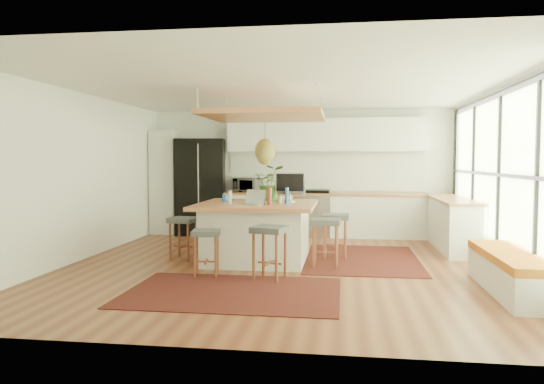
# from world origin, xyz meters

# --- Properties ---
(floor) EXTENTS (7.00, 7.00, 0.00)m
(floor) POSITION_xyz_m (0.00, 0.00, 0.00)
(floor) COLOR #5E2B1A
(floor) RESTS_ON ground
(ceiling) EXTENTS (7.00, 7.00, 0.00)m
(ceiling) POSITION_xyz_m (0.00, 0.00, 2.70)
(ceiling) COLOR white
(ceiling) RESTS_ON ground
(wall_back) EXTENTS (6.50, 0.00, 6.50)m
(wall_back) POSITION_xyz_m (0.00, 3.50, 1.35)
(wall_back) COLOR white
(wall_back) RESTS_ON ground
(wall_front) EXTENTS (6.50, 0.00, 6.50)m
(wall_front) POSITION_xyz_m (0.00, -3.50, 1.35)
(wall_front) COLOR white
(wall_front) RESTS_ON ground
(wall_left) EXTENTS (0.00, 7.00, 7.00)m
(wall_left) POSITION_xyz_m (-3.25, 0.00, 1.35)
(wall_left) COLOR white
(wall_left) RESTS_ON ground
(wall_right) EXTENTS (0.00, 7.00, 7.00)m
(wall_right) POSITION_xyz_m (3.25, 0.00, 1.35)
(wall_right) COLOR white
(wall_right) RESTS_ON ground
(window_wall) EXTENTS (0.10, 6.20, 2.60)m
(window_wall) POSITION_xyz_m (3.22, 0.00, 1.40)
(window_wall) COLOR black
(window_wall) RESTS_ON wall_right
(pantry) EXTENTS (0.55, 0.60, 2.25)m
(pantry) POSITION_xyz_m (-2.95, 3.18, 1.12)
(pantry) COLOR white
(pantry) RESTS_ON floor
(back_counter_base) EXTENTS (4.20, 0.60, 0.88)m
(back_counter_base) POSITION_xyz_m (0.55, 3.18, 0.44)
(back_counter_base) COLOR white
(back_counter_base) RESTS_ON floor
(back_counter_top) EXTENTS (4.24, 0.64, 0.05)m
(back_counter_top) POSITION_xyz_m (0.55, 3.18, 0.90)
(back_counter_top) COLOR #A7613B
(back_counter_top) RESTS_ON back_counter_base
(backsplash) EXTENTS (4.20, 0.02, 0.80)m
(backsplash) POSITION_xyz_m (0.55, 3.48, 1.35)
(backsplash) COLOR white
(backsplash) RESTS_ON wall_back
(upper_cabinets) EXTENTS (4.20, 0.34, 0.70)m
(upper_cabinets) POSITION_xyz_m (0.55, 3.32, 2.15)
(upper_cabinets) COLOR white
(upper_cabinets) RESTS_ON wall_back
(range) EXTENTS (0.76, 0.62, 1.00)m
(range) POSITION_xyz_m (0.30, 3.18, 0.50)
(range) COLOR #A5A5AA
(range) RESTS_ON floor
(right_counter_base) EXTENTS (0.60, 2.50, 0.88)m
(right_counter_base) POSITION_xyz_m (2.93, 2.00, 0.44)
(right_counter_base) COLOR white
(right_counter_base) RESTS_ON floor
(right_counter_top) EXTENTS (0.64, 2.54, 0.05)m
(right_counter_top) POSITION_xyz_m (2.93, 2.00, 0.90)
(right_counter_top) COLOR #A7613B
(right_counter_top) RESTS_ON right_counter_base
(window_bench) EXTENTS (0.52, 2.00, 0.50)m
(window_bench) POSITION_xyz_m (2.95, -1.20, 0.25)
(window_bench) COLOR white
(window_bench) RESTS_ON floor
(ceiling_panel) EXTENTS (1.86, 1.86, 0.80)m
(ceiling_panel) POSITION_xyz_m (-0.30, 0.40, 2.05)
(ceiling_panel) COLOR #A7613B
(ceiling_panel) RESTS_ON ceiling
(rug_near) EXTENTS (2.60, 1.80, 0.01)m
(rug_near) POSITION_xyz_m (-0.39, -1.64, 0.01)
(rug_near) COLOR black
(rug_near) RESTS_ON floor
(rug_right) EXTENTS (1.80, 2.60, 0.01)m
(rug_right) POSITION_xyz_m (1.25, 0.71, 0.01)
(rug_right) COLOR black
(rug_right) RESTS_ON floor
(fridge) EXTENTS (1.14, 0.95, 2.07)m
(fridge) POSITION_xyz_m (-2.14, 3.16, 0.93)
(fridge) COLOR black
(fridge) RESTS_ON floor
(island) EXTENTS (1.85, 1.85, 0.93)m
(island) POSITION_xyz_m (-0.43, 0.37, 0.47)
(island) COLOR #A7613B
(island) RESTS_ON floor
(stool_near_left) EXTENTS (0.44, 0.44, 0.64)m
(stool_near_left) POSITION_xyz_m (-0.95, -0.80, 0.35)
(stool_near_left) COLOR #404447
(stool_near_left) RESTS_ON floor
(stool_near_right) EXTENTS (0.52, 0.52, 0.73)m
(stool_near_right) POSITION_xyz_m (-0.04, -0.90, 0.35)
(stool_near_right) COLOR #404447
(stool_near_right) RESTS_ON floor
(stool_right_front) EXTENTS (0.44, 0.44, 0.73)m
(stool_right_front) POSITION_xyz_m (0.68, 0.01, 0.35)
(stool_right_front) COLOR #404447
(stool_right_front) RESTS_ON floor
(stool_right_back) EXTENTS (0.44, 0.44, 0.73)m
(stool_right_back) POSITION_xyz_m (0.82, 0.71, 0.35)
(stool_right_back) COLOR #404447
(stool_right_back) RESTS_ON floor
(stool_left_side) EXTENTS (0.46, 0.46, 0.69)m
(stool_left_side) POSITION_xyz_m (-1.62, 0.29, 0.35)
(stool_left_side) COLOR #404447
(stool_left_side) RESTS_ON floor
(laptop) EXTENTS (0.44, 0.45, 0.25)m
(laptop) POSITION_xyz_m (-0.44, 0.00, 1.05)
(laptop) COLOR #A5A5AA
(laptop) RESTS_ON island
(monitor) EXTENTS (0.55, 0.31, 0.49)m
(monitor) POSITION_xyz_m (0.08, 0.66, 1.19)
(monitor) COLOR #A5A5AA
(monitor) RESTS_ON island
(microwave) EXTENTS (0.62, 0.46, 0.37)m
(microwave) POSITION_xyz_m (-1.10, 3.18, 1.11)
(microwave) COLOR #A5A5AA
(microwave) RESTS_ON back_counter_top
(island_plant) EXTENTS (0.56, 0.62, 0.47)m
(island_plant) POSITION_xyz_m (-0.27, 0.87, 1.16)
(island_plant) COLOR #1E4C19
(island_plant) RESTS_ON island
(island_bowl) EXTENTS (0.24, 0.24, 0.05)m
(island_bowl) POSITION_xyz_m (-0.95, 0.78, 0.95)
(island_bowl) COLOR beige
(island_bowl) RESTS_ON island
(island_bottle_0) EXTENTS (0.07, 0.07, 0.19)m
(island_bottle_0) POSITION_xyz_m (-0.98, 0.47, 1.03)
(island_bottle_0) COLOR #2C5DB3
(island_bottle_0) RESTS_ON island
(island_bottle_1) EXTENTS (0.07, 0.07, 0.19)m
(island_bottle_1) POSITION_xyz_m (-0.83, 0.22, 1.03)
(island_bottle_1) COLOR silver
(island_bottle_1) RESTS_ON island
(island_bottle_2) EXTENTS (0.07, 0.07, 0.19)m
(island_bottle_2) POSITION_xyz_m (-0.18, 0.07, 1.03)
(island_bottle_2) COLOR maroon
(island_bottle_2) RESTS_ON island
(island_bottle_3) EXTENTS (0.07, 0.07, 0.19)m
(island_bottle_3) POSITION_xyz_m (-0.08, 0.42, 1.03)
(island_bottle_3) COLOR beige
(island_bottle_3) RESTS_ON island
(island_bottle_4) EXTENTS (0.07, 0.07, 0.19)m
(island_bottle_4) POSITION_xyz_m (-0.63, 0.62, 1.03)
(island_bottle_4) COLOR #416D52
(island_bottle_4) RESTS_ON island
(island_bottle_5) EXTENTS (0.07, 0.07, 0.19)m
(island_bottle_5) POSITION_xyz_m (0.07, 0.27, 1.03)
(island_bottle_5) COLOR #2C5DB3
(island_bottle_5) RESTS_ON island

